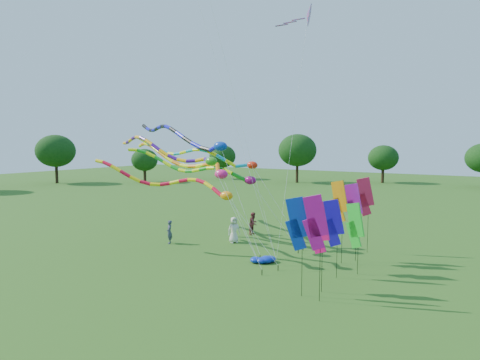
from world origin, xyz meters
The scene contains 21 objects.
ground centered at (0.00, 0.00, 0.00)m, with size 160.00×160.00×0.00m, color #285A18.
tree_ring centered at (-2.44, 2.67, 5.12)m, with size 116.73×119.19×8.91m.
tube_kite_red centered at (-3.63, 2.61, 4.52)m, with size 12.36×1.92×6.41m.
tube_kite_orange centered at (-6.02, 6.48, 5.66)m, with size 14.15×4.90×7.61m.
tube_kite_purple centered at (-4.77, 3.43, 6.42)m, with size 13.20×2.90×8.03m.
tube_kite_blue centered at (-7.45, 7.72, 7.47)m, with size 16.12×6.95×9.28m.
tube_kite_cyan centered at (-5.01, 7.27, 6.05)m, with size 13.85×1.11×7.91m.
tube_kite_green centered at (-4.58, 6.46, 5.13)m, with size 13.48×1.28×7.12m.
delta_kite_high_c centered at (2.46, 8.27, 15.00)m, with size 3.08×5.16×15.79m.
banner_pole_magenta_b centered at (5.90, 1.44, 3.04)m, with size 1.16×0.17×4.29m.
banner_pole_violet centered at (5.86, 7.27, 3.38)m, with size 1.16×0.09×4.65m.
banner_pole_orange centered at (5.32, 6.38, 3.60)m, with size 1.15×0.35×4.86m.
banner_pole_blue_a centered at (5.30, 0.43, 3.33)m, with size 1.15×0.33×4.60m.
banner_pole_magenta_a centered at (6.23, 0.22, 3.52)m, with size 1.09×0.55×4.78m.
banner_pole_red centered at (6.03, 9.34, 3.59)m, with size 1.09×0.56×4.85m.
banner_pole_blue_b centered at (5.87, 3.69, 2.87)m, with size 1.16×0.26×4.13m.
banner_pole_green centered at (6.65, 4.96, 2.60)m, with size 1.12×0.46×3.86m.
blue_nylon_heap centered at (1.56, 4.09, 0.21)m, with size 1.35×1.12×0.47m.
person_a centered at (-2.37, 7.13, 0.91)m, with size 0.89×0.58×1.82m, color silver.
person_b centered at (-6.06, 4.58, 0.81)m, with size 0.59×0.39×1.62m, color #3B3E53.
person_c centered at (-2.47, 10.07, 0.85)m, with size 0.83×0.65×1.71m, color maroon.
Camera 1 is at (12.45, -16.14, 7.00)m, focal length 30.00 mm.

